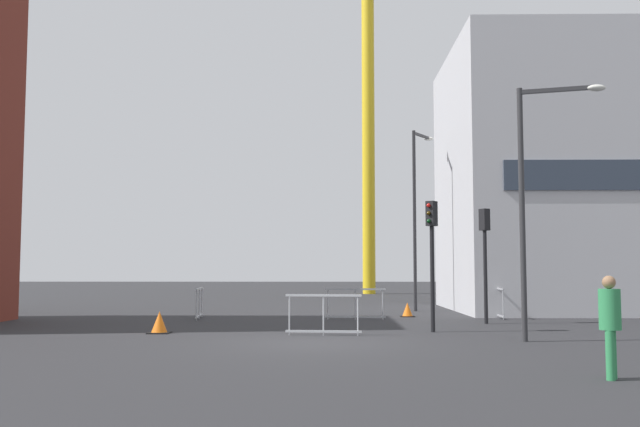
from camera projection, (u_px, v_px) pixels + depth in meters
ground at (315, 343)px, 16.72m from camera, size 160.00×160.00×0.00m
office_block at (612, 180)px, 30.23m from camera, size 13.79×9.50×11.12m
construction_crane at (362, 71)px, 50.91m from camera, size 18.01×4.99×24.05m
streetlamp_tall at (417, 205)px, 29.83m from camera, size 1.09×1.42×7.59m
streetlamp_short at (534, 186)px, 17.26m from camera, size 2.01×0.67×6.22m
traffic_light_corner at (432, 243)px, 19.81m from camera, size 0.36×0.38×3.65m
traffic_light_island at (485, 246)px, 22.76m from camera, size 0.35×0.39×3.69m
pedestrian_walking at (610, 319)px, 11.28m from camera, size 0.34×0.34×1.64m
safety_barrier_right_run at (498, 302)px, 25.34m from camera, size 0.11×2.07×1.08m
safety_barrier_rear at (323, 314)px, 18.72m from camera, size 2.02×0.23×1.08m
safety_barrier_left_run at (355, 303)px, 24.38m from camera, size 2.10×0.18×1.08m
safety_barrier_mid_span at (199, 303)px, 24.87m from camera, size 0.23×2.03×1.08m
traffic_cone_on_verge at (407, 310)px, 25.90m from camera, size 0.51×0.51×0.52m
traffic_cone_striped at (159, 323)px, 19.27m from camera, size 0.59×0.59×0.59m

